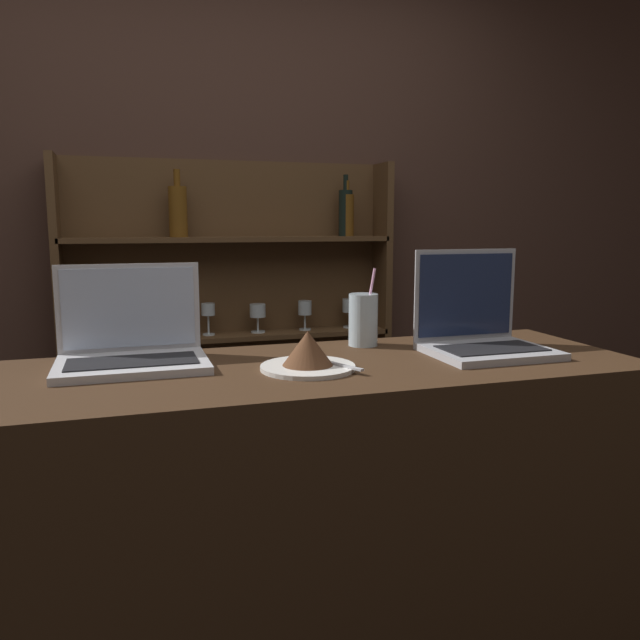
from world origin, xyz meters
The scene contains 7 objects.
bar_counter centered at (0.00, 0.27, 0.52)m, with size 1.74×0.54×1.04m.
back_wall centered at (0.00, 1.62, 1.35)m, with size 7.00×0.06×2.70m.
back_shelf centered at (0.13, 1.55, 0.85)m, with size 1.38×0.18×1.63m.
laptop_near centered at (-0.30, 0.40, 1.09)m, with size 0.33×0.24×0.23m.
laptop_far centered at (0.55, 0.29, 1.10)m, with size 0.29×0.25×0.26m.
cake_plate centered at (0.07, 0.23, 1.08)m, with size 0.21×0.21×0.09m.
water_glass centered at (0.29, 0.45, 1.11)m, with size 0.08×0.08×0.21m.
Camera 1 is at (-0.31, -1.08, 1.37)m, focal length 35.00 mm.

